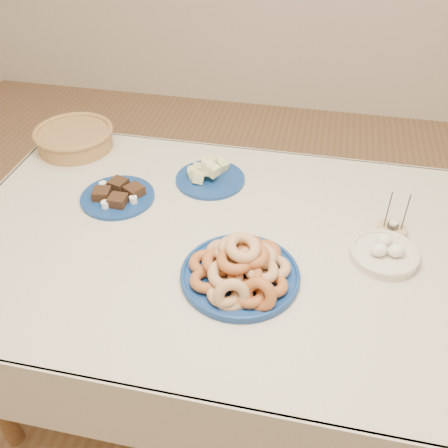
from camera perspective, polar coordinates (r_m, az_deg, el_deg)
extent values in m
plane|color=brown|center=(2.10, 0.30, -17.37)|extent=(5.00, 5.00, 0.00)
cylinder|color=brown|center=(2.28, -15.04, -0.24)|extent=(0.06, 0.06, 0.72)
cylinder|color=brown|center=(2.13, 21.56, -5.25)|extent=(0.06, 0.06, 0.72)
cube|color=beige|center=(1.54, 0.39, -2.02)|extent=(1.70, 1.10, 0.02)
cube|color=beige|center=(2.05, 3.52, 5.15)|extent=(1.70, 0.01, 0.28)
cube|color=beige|center=(1.31, -4.96, -22.23)|extent=(1.70, 0.01, 0.28)
cylinder|color=navy|center=(1.41, 1.85, -5.93)|extent=(0.38, 0.38, 0.02)
torus|color=navy|center=(1.40, 1.86, -5.68)|extent=(0.38, 0.38, 0.01)
torus|color=#AE7648|center=(1.40, 5.66, -5.04)|extent=(0.11, 0.10, 0.04)
torus|color=brown|center=(1.45, 4.64, -3.32)|extent=(0.11, 0.11, 0.04)
torus|color=brown|center=(1.46, 2.20, -2.51)|extent=(0.12, 0.13, 0.04)
torus|color=#AE7648|center=(1.44, -0.18, -3.18)|extent=(0.13, 0.13, 0.03)
torus|color=brown|center=(1.41, -2.08, -4.45)|extent=(0.13, 0.13, 0.03)
torus|color=brown|center=(1.36, -1.93, -6.42)|extent=(0.13, 0.13, 0.04)
torus|color=#AE7648|center=(1.33, 0.10, -7.88)|extent=(0.13, 0.13, 0.04)
torus|color=brown|center=(1.33, 2.92, -7.92)|extent=(0.12, 0.12, 0.04)
torus|color=brown|center=(1.36, 5.32, -6.94)|extent=(0.10, 0.10, 0.04)
torus|color=#AE7648|center=(1.39, 4.12, -3.68)|extent=(0.14, 0.14, 0.03)
torus|color=brown|center=(1.42, 2.49, -2.65)|extent=(0.11, 0.11, 0.05)
torus|color=#AE7648|center=(1.40, 0.52, -3.14)|extent=(0.13, 0.14, 0.05)
torus|color=brown|center=(1.37, -0.51, -4.32)|extent=(0.14, 0.14, 0.05)
torus|color=#AE7648|center=(1.34, 0.17, -5.80)|extent=(0.14, 0.14, 0.06)
torus|color=brown|center=(1.33, 2.43, -6.03)|extent=(0.13, 0.14, 0.05)
torus|color=#AE7648|center=(1.35, 4.26, -5.19)|extent=(0.12, 0.12, 0.05)
torus|color=brown|center=(1.35, 3.21, -3.54)|extent=(0.13, 0.13, 0.03)
torus|color=#AE7648|center=(1.37, 1.35, -2.70)|extent=(0.14, 0.14, 0.04)
torus|color=brown|center=(1.33, 1.21, -4.20)|extent=(0.11, 0.10, 0.04)
torus|color=#AE7648|center=(1.33, 2.17, -2.69)|extent=(0.14, 0.14, 0.06)
torus|color=#AE7648|center=(1.30, 0.87, -8.22)|extent=(0.11, 0.09, 0.10)
torus|color=brown|center=(1.31, 4.01, -8.09)|extent=(0.11, 0.09, 0.10)
cylinder|color=navy|center=(1.79, -1.58, 5.14)|extent=(0.32, 0.32, 0.01)
cube|color=#C5D184|center=(1.82, -0.87, 6.88)|extent=(0.05, 0.04, 0.05)
cube|color=#C5D184|center=(1.74, -1.26, 6.15)|extent=(0.06, 0.05, 0.04)
cube|color=#C5D184|center=(1.78, -1.55, 7.07)|extent=(0.04, 0.05, 0.05)
cube|color=#C5D184|center=(1.74, -1.77, 6.28)|extent=(0.06, 0.06, 0.05)
cube|color=#C5D184|center=(1.81, -0.26, 6.65)|extent=(0.06, 0.05, 0.05)
cube|color=#C5D184|center=(1.82, -1.75, 6.85)|extent=(0.05, 0.06, 0.05)
cube|color=#C5D184|center=(1.75, -2.92, 5.37)|extent=(0.05, 0.05, 0.05)
cube|color=#C5D184|center=(1.77, -1.95, 6.85)|extent=(0.05, 0.05, 0.05)
cube|color=#C5D184|center=(1.79, -2.93, 6.21)|extent=(0.06, 0.05, 0.05)
cube|color=#C5D184|center=(1.78, -3.45, 5.92)|extent=(0.05, 0.05, 0.05)
cylinder|color=navy|center=(1.74, -12.05, 3.03)|extent=(0.30, 0.30, 0.01)
cube|color=black|center=(1.73, -13.80, 3.38)|extent=(0.06, 0.06, 0.03)
cube|color=black|center=(1.68, -12.04, 2.65)|extent=(0.06, 0.06, 0.03)
cube|color=black|center=(1.76, -11.98, 4.47)|extent=(0.07, 0.07, 0.03)
cube|color=black|center=(1.72, -10.21, 3.78)|extent=(0.08, 0.08, 0.03)
cylinder|color=white|center=(1.78, -13.66, 4.34)|extent=(0.03, 0.03, 0.02)
cylinder|color=white|center=(1.68, -13.43, 2.19)|extent=(0.03, 0.03, 0.02)
cylinder|color=white|center=(1.68, -10.33, 2.76)|extent=(0.03, 0.03, 0.02)
cylinder|color=brown|center=(2.05, -16.68, 9.22)|extent=(0.32, 0.32, 0.07)
torus|color=brown|center=(2.04, -16.87, 10.11)|extent=(0.34, 0.34, 0.02)
cylinder|color=tan|center=(1.64, 18.61, -0.67)|extent=(0.09, 0.09, 0.02)
cylinder|color=#3E3E43|center=(1.63, 18.73, -0.20)|extent=(0.03, 0.03, 0.01)
cylinder|color=silver|center=(1.62, 18.81, 0.09)|extent=(0.03, 0.03, 0.01)
cylinder|color=#3E3E43|center=(1.59, 18.24, 1.57)|extent=(0.00, 0.00, 0.13)
cylinder|color=#3E3E43|center=(1.60, 20.07, 1.28)|extent=(0.00, 0.00, 0.13)
cylinder|color=beige|center=(1.54, 17.81, -3.40)|extent=(0.25, 0.25, 0.03)
torus|color=beige|center=(1.53, 17.90, -3.05)|extent=(0.26, 0.26, 0.01)
ellipsoid|color=white|center=(1.50, 17.30, -2.84)|extent=(0.06, 0.06, 0.04)
ellipsoid|color=white|center=(1.51, 19.10, -2.89)|extent=(0.06, 0.06, 0.04)
ellipsoid|color=white|center=(1.53, 17.85, -1.79)|extent=(0.06, 0.06, 0.04)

